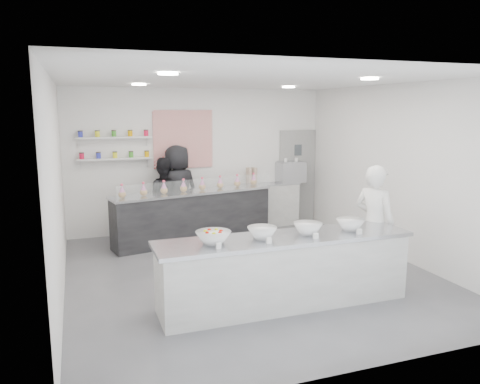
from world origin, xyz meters
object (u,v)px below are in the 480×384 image
(prep_counter, at_px, (285,271))
(back_bar, at_px, (194,216))
(espresso_ledge, at_px, (270,204))
(staff_right, at_px, (178,191))
(espresso_machine, at_px, (291,172))
(woman_prep, at_px, (374,224))
(staff_left, at_px, (163,198))

(prep_counter, bearing_deg, back_bar, 96.70)
(espresso_ledge, bearing_deg, staff_right, -175.14)
(espresso_machine, xyz_separation_m, woman_prep, (-0.39, -3.70, -0.29))
(espresso_ledge, xyz_separation_m, woman_prep, (0.11, -3.70, 0.41))
(prep_counter, bearing_deg, espresso_machine, 63.56)
(staff_left, bearing_deg, woman_prep, 142.88)
(back_bar, height_order, woman_prep, woman_prep)
(staff_left, relative_size, staff_right, 0.87)
(prep_counter, distance_m, woman_prep, 1.72)
(woman_prep, bearing_deg, espresso_machine, -30.19)
(espresso_ledge, relative_size, staff_left, 0.79)
(staff_right, bearing_deg, woman_prep, 105.41)
(staff_left, bearing_deg, espresso_ledge, -158.49)
(back_bar, bearing_deg, woman_prep, -67.86)
(staff_right, bearing_deg, espresso_ledge, 167.97)
(prep_counter, height_order, staff_right, staff_right)
(espresso_ledge, relative_size, staff_right, 0.68)
(espresso_ledge, height_order, woman_prep, woman_prep)
(prep_counter, height_order, espresso_ledge, espresso_ledge)
(espresso_ledge, distance_m, staff_right, 2.17)
(woman_prep, bearing_deg, back_bar, 9.73)
(woman_prep, bearing_deg, espresso_ledge, -22.51)
(espresso_machine, bearing_deg, back_bar, -164.26)
(staff_right, bearing_deg, staff_left, -16.89)
(woman_prep, xyz_separation_m, staff_right, (-2.22, 3.52, 0.05))
(prep_counter, distance_m, staff_left, 4.00)
(staff_left, bearing_deg, espresso_machine, -159.21)
(prep_counter, height_order, espresso_machine, espresso_machine)
(espresso_machine, bearing_deg, espresso_ledge, 180.00)
(prep_counter, distance_m, staff_right, 3.96)
(espresso_machine, height_order, woman_prep, woman_prep)
(woman_prep, bearing_deg, staff_right, 8.13)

